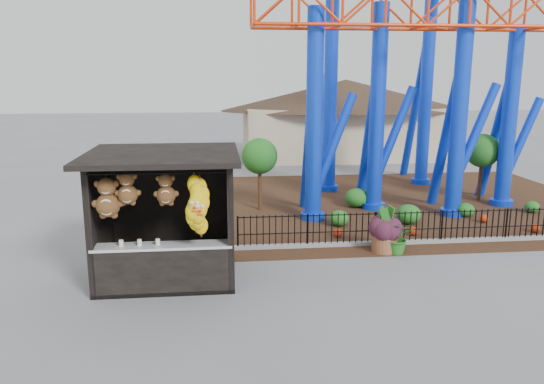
{
  "coord_description": "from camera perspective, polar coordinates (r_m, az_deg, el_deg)",
  "views": [
    {
      "loc": [
        -1.75,
        -11.36,
        4.87
      ],
      "look_at": [
        -0.39,
        1.5,
        2.0
      ],
      "focal_mm": 35.0,
      "sensor_mm": 36.0,
      "label": 1
    }
  ],
  "objects": [
    {
      "name": "roller_coaster",
      "position": [
        20.82,
        13.8,
        16.49
      ],
      "size": [
        11.0,
        6.37,
        10.82
      ],
      "color": "#0D39E7",
      "rests_on": "ground"
    },
    {
      "name": "terracotta_planter",
      "position": [
        15.23,
        12.02,
        -5.27
      ],
      "size": [
        0.81,
        0.81,
        0.58
      ],
      "primitive_type": "cylinder",
      "rotation": [
        0.0,
        0.0,
        0.13
      ],
      "color": "brown",
      "rests_on": "ground"
    },
    {
      "name": "curb",
      "position": [
        16.2,
        15.1,
        -5.21
      ],
      "size": [
        18.0,
        0.18,
        0.12
      ],
      "primitive_type": "cube",
      "color": "gray",
      "rests_on": "ground"
    },
    {
      "name": "mulch_bed",
      "position": [
        20.78,
        10.19,
        -1.23
      ],
      "size": [
        18.0,
        12.0,
        0.02
      ],
      "primitive_type": "cube",
      "color": "#331E11",
      "rests_on": "ground"
    },
    {
      "name": "pavilion",
      "position": [
        32.36,
        7.91,
        9.18
      ],
      "size": [
        15.0,
        15.0,
        4.8
      ],
      "color": "#BFAD8C",
      "rests_on": "ground"
    },
    {
      "name": "potted_plant",
      "position": [
        15.1,
        13.39,
        -4.76
      ],
      "size": [
        0.99,
        0.9,
        0.95
      ],
      "primitive_type": "imported",
      "rotation": [
        0.0,
        0.0,
        -0.21
      ],
      "color": "#2C5F1C",
      "rests_on": "ground"
    },
    {
      "name": "planter_foliage",
      "position": [
        15.06,
        12.13,
        -3.06
      ],
      "size": [
        0.7,
        0.7,
        0.64
      ],
      "primitive_type": "ellipsoid",
      "color": "#371624",
      "rests_on": "terracotta_planter"
    },
    {
      "name": "prize_booth",
      "position": [
        12.77,
        -11.5,
        -2.86
      ],
      "size": [
        3.5,
        3.4,
        3.12
      ],
      "color": "black",
      "rests_on": "ground"
    },
    {
      "name": "ground",
      "position": [
        12.49,
        2.53,
        -10.46
      ],
      "size": [
        120.0,
        120.0,
        0.0
      ],
      "primitive_type": "plane",
      "color": "slate",
      "rests_on": "ground"
    },
    {
      "name": "picket_fence",
      "position": [
        16.42,
        18.13,
        -3.57
      ],
      "size": [
        12.2,
        0.06,
        1.0
      ],
      "primitive_type": null,
      "color": "black",
      "rests_on": "ground"
    },
    {
      "name": "landscaping",
      "position": [
        19.0,
        13.35,
        -1.71
      ],
      "size": [
        8.03,
        4.41,
        0.7
      ],
      "color": "#1F5E1B",
      "rests_on": "mulch_bed"
    }
  ]
}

